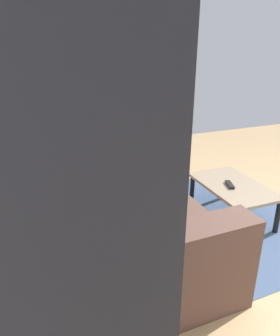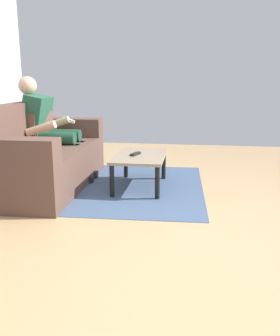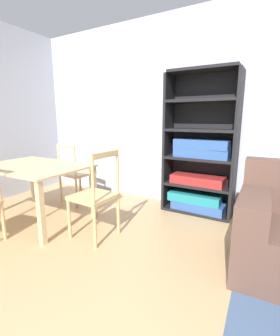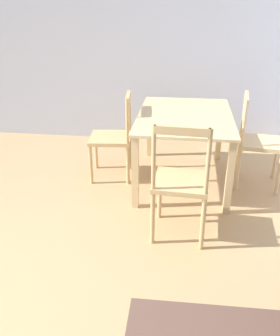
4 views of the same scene
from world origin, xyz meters
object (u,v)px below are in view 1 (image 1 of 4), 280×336
(tv_remote, at_px, (230,185))
(couch, at_px, (133,213))
(person_lounging, at_px, (118,169))
(coffee_table, at_px, (233,189))

(tv_remote, bearing_deg, couch, 24.68)
(couch, relative_size, person_lounging, 1.58)
(coffee_table, xyz_separation_m, tv_remote, (-0.00, 0.05, 0.06))
(person_lounging, height_order, coffee_table, person_lounging)
(coffee_table, relative_size, tv_remote, 5.07)
(couch, height_order, person_lounging, person_lounging)
(couch, xyz_separation_m, tv_remote, (0.11, -1.06, 0.04))
(person_lounging, relative_size, coffee_table, 1.41)
(couch, xyz_separation_m, coffee_table, (0.11, -1.11, -0.02))
(person_lounging, relative_size, tv_remote, 7.17)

